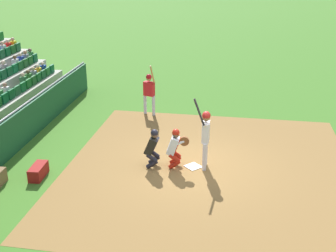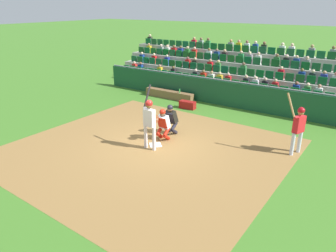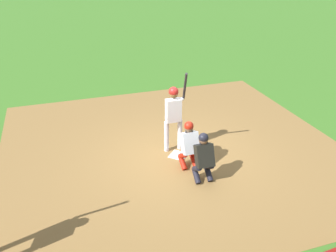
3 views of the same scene
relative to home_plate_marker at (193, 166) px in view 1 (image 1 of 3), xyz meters
name	(u,v)px [view 1 (image 1 of 3)]	position (x,y,z in m)	size (l,w,h in m)	color
ground_plane	(193,167)	(0.00, 0.00, -0.02)	(160.00, 160.00, 0.00)	#3E7424
infield_dirt_patch	(209,168)	(0.00, 0.50, -0.01)	(9.45, 8.96, 0.01)	olive
home_plate_marker	(193,166)	(0.00, 0.00, 0.00)	(0.44, 0.44, 0.02)	white
batter_at_plate	(205,133)	(-0.01, 0.35, 1.17)	(0.56, 0.53, 2.35)	silver
catcher_crouching	(175,146)	(0.06, -0.58, 0.71)	(0.47, 0.72, 1.31)	#B01F10
home_plate_umpire	(153,146)	(0.14, -1.28, 0.69)	(0.48, 0.47, 1.29)	black
dugout_wall	(8,137)	(0.00, -6.17, 0.64)	(15.68, 0.24, 1.37)	#184A2B
equipment_duffel_bag	(38,171)	(1.33, -4.59, 0.18)	(0.83, 0.36, 0.39)	maroon
on_deck_batter	(149,90)	(-4.56, -2.25, 1.07)	(0.70, 0.57, 2.23)	silver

